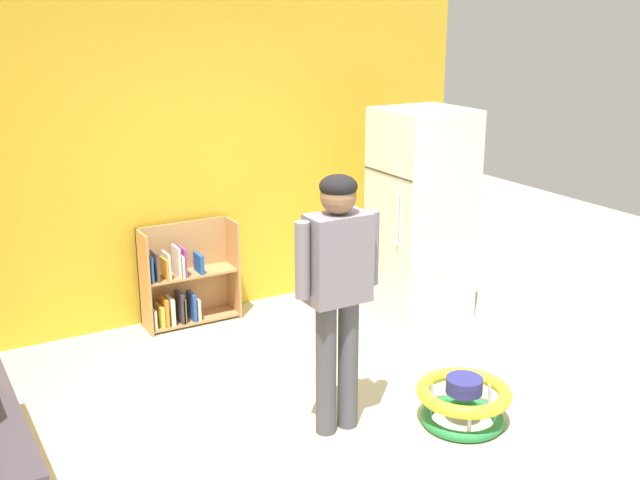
# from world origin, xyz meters

# --- Properties ---
(ground_plane) EXTENTS (12.00, 12.00, 0.00)m
(ground_plane) POSITION_xyz_m (0.00, 0.00, 0.00)
(ground_plane) COLOR beige
(ground_plane) RESTS_ON ground
(back_wall) EXTENTS (5.20, 0.06, 2.70)m
(back_wall) POSITION_xyz_m (0.00, 2.33, 1.35)
(back_wall) COLOR gold
(back_wall) RESTS_ON ground
(refrigerator) EXTENTS (0.73, 0.68, 1.78)m
(refrigerator) POSITION_xyz_m (1.61, 1.31, 0.89)
(refrigerator) COLOR white
(refrigerator) RESTS_ON ground
(bookshelf) EXTENTS (0.80, 0.28, 0.85)m
(bookshelf) POSITION_xyz_m (-0.21, 2.14, 0.36)
(bookshelf) COLOR tan
(bookshelf) RESTS_ON ground
(standing_person) EXTENTS (0.57, 0.23, 1.65)m
(standing_person) POSITION_xyz_m (0.02, 0.03, 1.00)
(standing_person) COLOR #4E4C55
(standing_person) RESTS_ON ground
(baby_walker) EXTENTS (0.60, 0.60, 0.32)m
(baby_walker) POSITION_xyz_m (0.75, -0.32, 0.16)
(baby_walker) COLOR #278743
(baby_walker) RESTS_ON ground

